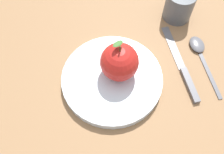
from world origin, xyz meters
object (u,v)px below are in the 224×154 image
at_px(apple, 119,62).
at_px(spoon, 200,51).
at_px(cup, 180,4).
at_px(dinner_plate, 112,79).
at_px(knife, 183,69).

bearing_deg(apple, spoon, -95.66).
xyz_separation_m(cup, spoon, (-0.12, 0.01, -0.04)).
height_order(dinner_plate, spoon, dinner_plate).
height_order(dinner_plate, cup, cup).
bearing_deg(dinner_plate, cup, -65.18).
xyz_separation_m(apple, spoon, (-0.02, -0.20, -0.06)).
bearing_deg(knife, dinner_plate, 76.05).
relative_size(knife, spoon, 1.25).
bearing_deg(spoon, knife, 112.46).
xyz_separation_m(dinner_plate, spoon, (-0.01, -0.22, -0.01)).
xyz_separation_m(apple, knife, (-0.05, -0.14, -0.06)).
bearing_deg(knife, cup, -25.56).
relative_size(dinner_plate, spoon, 1.31).
height_order(knife, spoon, spoon).
bearing_deg(spoon, apple, 84.34).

